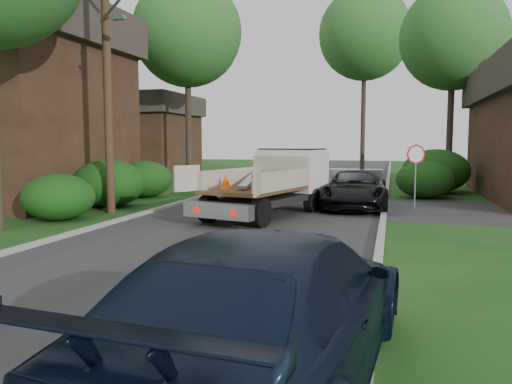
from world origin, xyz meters
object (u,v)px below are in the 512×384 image
object	(u,v)px
utility_pole	(107,68)
tree_right_far	(453,38)
house_left_far	(139,135)
stop_sign	(416,163)
flatbed_truck	(278,178)
tree_left_far	(187,33)
tree_left_back	(48,24)
tree_center_far	(365,34)
black_pickup	(355,189)
navy_suv	(270,307)

from	to	relation	value
utility_pole	tree_right_far	size ratio (longest dim) A/B	0.87
house_left_far	utility_pole	bearing A→B (deg)	-64.77
stop_sign	flatbed_truck	xyz separation A→B (m)	(-4.80, -2.54, -0.51)
house_left_far	tree_left_far	bearing A→B (deg)	-39.81
utility_pole	tree_left_back	world-z (taller)	tree_left_back
tree_left_far	tree_right_far	bearing A→B (deg)	11.31
tree_center_far	black_pickup	xyz separation A→B (m)	(0.95, -21.31, -10.24)
tree_right_far	navy_suv	distance (m)	27.45
house_left_far	tree_left_back	bearing A→B (deg)	-93.18
house_left_far	navy_suv	bearing A→B (deg)	-59.29
tree_center_far	tree_left_far	bearing A→B (deg)	-126.16
flatbed_truck	tree_left_far	bearing A→B (deg)	141.83
utility_pole	black_pickup	bearing A→B (deg)	23.78
house_left_far	tree_left_far	size ratio (longest dim) A/B	0.62
tree_left_far	navy_suv	distance (m)	26.62
tree_left_far	flatbed_truck	bearing A→B (deg)	-53.14
tree_left_back	black_pickup	bearing A→B (deg)	-14.25
house_left_far	flatbed_truck	size ratio (longest dim) A/B	1.15
utility_pole	tree_left_back	size ratio (longest dim) A/B	0.83
stop_sign	tree_left_back	world-z (taller)	tree_left_back
house_left_far	navy_suv	world-z (taller)	house_left_far
tree_left_far	stop_sign	bearing A→B (deg)	-32.21
stop_sign	tree_center_far	world-z (taller)	tree_center_far
tree_right_far	black_pickup	bearing A→B (deg)	-111.93
tree_center_far	utility_pole	bearing A→B (deg)	-106.65
tree_left_back	navy_suv	size ratio (longest dim) A/B	2.09
tree_left_far	tree_center_far	size ratio (longest dim) A/B	0.84
house_left_far	tree_right_far	size ratio (longest dim) A/B	0.66
tree_left_far	navy_suv	xyz separation A→B (m)	(10.63, -23.00, -8.15)
utility_pole	tree_left_back	bearing A→B (deg)	136.74
stop_sign	tree_left_far	xyz separation A→B (m)	(-12.70, 8.00, 7.20)
tree_right_far	navy_suv	bearing A→B (deg)	-99.53
black_pickup	stop_sign	bearing A→B (deg)	5.49
utility_pole	tree_center_far	size ratio (longest dim) A/B	0.68
flatbed_truck	stop_sign	bearing A→B (deg)	42.88
tree_left_back	utility_pole	bearing A→B (deg)	-43.26
utility_pole	tree_right_far	xyz separation A→B (m)	(12.98, 15.02, 3.31)
stop_sign	navy_suv	xyz separation A→B (m)	(-2.07, -15.00, -0.94)
house_left_far	tree_left_far	distance (m)	9.81
navy_suv	tree_right_far	bearing A→B (deg)	-94.52
tree_left_back	tree_right_far	bearing A→B (deg)	18.03
house_left_far	tree_right_far	bearing A→B (deg)	-5.44
tree_left_back	tree_center_far	xyz separation A→B (m)	(16.00, 17.00, 2.00)
tree_right_far	black_pickup	distance (m)	14.44
tree_right_far	navy_suv	world-z (taller)	tree_right_far
stop_sign	house_left_far	distance (m)	22.81
navy_suv	black_pickup	bearing A→B (deg)	-84.26
tree_center_far	black_pickup	world-z (taller)	tree_center_far
house_left_far	flatbed_truck	world-z (taller)	house_left_far
stop_sign	tree_right_far	bearing A→B (deg)	78.19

